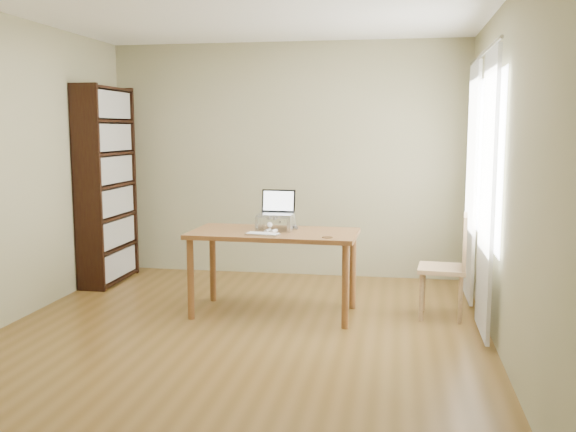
% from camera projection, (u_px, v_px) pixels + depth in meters
% --- Properties ---
extents(room, '(4.04, 4.54, 2.64)m').
position_uv_depth(room, '(241.00, 174.00, 5.01)').
color(room, brown).
rests_on(room, ground).
extents(bookshelf, '(0.30, 0.90, 2.10)m').
position_uv_depth(bookshelf, '(107.00, 185.00, 6.85)').
color(bookshelf, black).
rests_on(bookshelf, ground).
extents(curtains, '(0.03, 1.90, 2.25)m').
position_uv_depth(curtains, '(479.00, 185.00, 5.47)').
color(curtains, silver).
rests_on(curtains, ground).
extents(desk, '(1.49, 0.78, 0.75)m').
position_uv_depth(desk, '(274.00, 242.00, 5.69)').
color(desk, brown).
rests_on(desk, ground).
extents(laptop_stand, '(0.32, 0.25, 0.13)m').
position_uv_depth(laptop_stand, '(276.00, 221.00, 5.74)').
color(laptop_stand, silver).
rests_on(laptop_stand, desk).
extents(laptop, '(0.32, 0.27, 0.22)m').
position_uv_depth(laptop, '(277.00, 208.00, 5.78)').
color(laptop, silver).
rests_on(laptop, laptop_stand).
extents(keyboard, '(0.30, 0.17, 0.02)m').
position_uv_depth(keyboard, '(262.00, 234.00, 5.47)').
color(keyboard, silver).
rests_on(keyboard, desk).
extents(coaster, '(0.09, 0.09, 0.01)m').
position_uv_depth(coaster, '(327.00, 237.00, 5.35)').
color(coaster, '#4F3A1B').
rests_on(coaster, desk).
extents(cat, '(0.25, 0.49, 0.16)m').
position_uv_depth(cat, '(279.00, 222.00, 5.77)').
color(cat, '#454036').
rests_on(cat, desk).
extents(chair, '(0.44, 0.44, 0.92)m').
position_uv_depth(chair, '(451.00, 262.00, 5.59)').
color(chair, tan).
rests_on(chair, ground).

